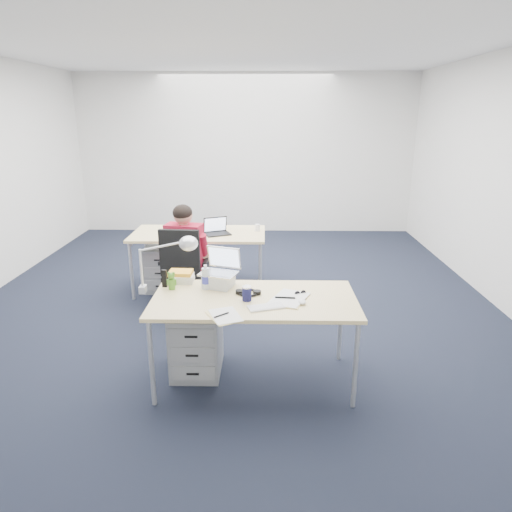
{
  "coord_description": "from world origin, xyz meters",
  "views": [
    {
      "loc": [
        0.35,
        -4.85,
        2.11
      ],
      "look_at": [
        0.27,
        -0.83,
        0.85
      ],
      "focal_mm": 32.0,
      "sensor_mm": 36.0,
      "label": 1
    }
  ],
  "objects_px": {
    "book_stack": "(181,276)",
    "dark_laptop": "(218,226)",
    "seated_person": "(189,258)",
    "drawer_pedestal_far": "(164,267)",
    "drawer_pedestal_near": "(197,341)",
    "cordless_phone": "(164,278)",
    "desk_far": "(199,236)",
    "can_koozie": "(247,293)",
    "headphones": "(248,292)",
    "desk_lamp": "(160,264)",
    "wireless_keyboard": "(266,307)",
    "office_chair": "(186,291)",
    "far_cup": "(257,228)",
    "sunglasses": "(300,293)",
    "water_bottle": "(206,277)",
    "silver_laptop": "(218,269)",
    "desk_near": "(254,303)",
    "bear_figurine": "(172,281)",
    "computer_mouse": "(302,302)"
  },
  "relations": [
    {
      "from": "book_stack",
      "to": "dark_laptop",
      "type": "bearing_deg",
      "value": 84.48
    },
    {
      "from": "seated_person",
      "to": "dark_laptop",
      "type": "xyz_separation_m",
      "value": [
        0.26,
        0.51,
        0.23
      ]
    },
    {
      "from": "drawer_pedestal_far",
      "to": "dark_laptop",
      "type": "relative_size",
      "value": 1.91
    },
    {
      "from": "drawer_pedestal_near",
      "to": "cordless_phone",
      "type": "xyz_separation_m",
      "value": [
        -0.26,
        0.08,
        0.53
      ]
    },
    {
      "from": "desk_far",
      "to": "can_koozie",
      "type": "height_order",
      "value": "can_koozie"
    },
    {
      "from": "headphones",
      "to": "desk_lamp",
      "type": "distance_m",
      "value": 0.74
    },
    {
      "from": "drawer_pedestal_near",
      "to": "wireless_keyboard",
      "type": "relative_size",
      "value": 2.01
    },
    {
      "from": "office_chair",
      "to": "headphones",
      "type": "height_order",
      "value": "office_chair"
    },
    {
      "from": "dark_laptop",
      "to": "headphones",
      "type": "bearing_deg",
      "value": -100.05
    },
    {
      "from": "dark_laptop",
      "to": "far_cup",
      "type": "xyz_separation_m",
      "value": [
        0.47,
        0.18,
        -0.06
      ]
    },
    {
      "from": "dark_laptop",
      "to": "sunglasses",
      "type": "bearing_deg",
      "value": -88.68
    },
    {
      "from": "office_chair",
      "to": "dark_laptop",
      "type": "distance_m",
      "value": 0.92
    },
    {
      "from": "drawer_pedestal_near",
      "to": "water_bottle",
      "type": "distance_m",
      "value": 0.57
    },
    {
      "from": "silver_laptop",
      "to": "headphones",
      "type": "distance_m",
      "value": 0.33
    },
    {
      "from": "drawer_pedestal_far",
      "to": "sunglasses",
      "type": "bearing_deg",
      "value": -52.13
    },
    {
      "from": "seated_person",
      "to": "book_stack",
      "type": "bearing_deg",
      "value": -73.15
    },
    {
      "from": "headphones",
      "to": "book_stack",
      "type": "distance_m",
      "value": 0.64
    },
    {
      "from": "book_stack",
      "to": "cordless_phone",
      "type": "distance_m",
      "value": 0.17
    },
    {
      "from": "wireless_keyboard",
      "to": "cordless_phone",
      "type": "xyz_separation_m",
      "value": [
        -0.85,
        0.41,
        0.07
      ]
    },
    {
      "from": "desk_far",
      "to": "drawer_pedestal_near",
      "type": "xyz_separation_m",
      "value": [
        0.23,
        -1.89,
        -0.41
      ]
    },
    {
      "from": "desk_near",
      "to": "bear_figurine",
      "type": "bearing_deg",
      "value": 165.64
    },
    {
      "from": "drawer_pedestal_near",
      "to": "dark_laptop",
      "type": "relative_size",
      "value": 1.91
    },
    {
      "from": "desk_near",
      "to": "office_chair",
      "type": "bearing_deg",
      "value": 121.35
    },
    {
      "from": "wireless_keyboard",
      "to": "book_stack",
      "type": "relative_size",
      "value": 1.29
    },
    {
      "from": "seated_person",
      "to": "silver_laptop",
      "type": "bearing_deg",
      "value": -58.5
    },
    {
      "from": "office_chair",
      "to": "desk_near",
      "type": "bearing_deg",
      "value": -54.57
    },
    {
      "from": "water_bottle",
      "to": "far_cup",
      "type": "height_order",
      "value": "water_bottle"
    },
    {
      "from": "desk_near",
      "to": "drawer_pedestal_far",
      "type": "height_order",
      "value": "desk_near"
    },
    {
      "from": "drawer_pedestal_near",
      "to": "dark_laptop",
      "type": "distance_m",
      "value": 1.89
    },
    {
      "from": "drawer_pedestal_near",
      "to": "silver_laptop",
      "type": "height_order",
      "value": "silver_laptop"
    },
    {
      "from": "silver_laptop",
      "to": "cordless_phone",
      "type": "xyz_separation_m",
      "value": [
        -0.45,
        -0.02,
        -0.08
      ]
    },
    {
      "from": "computer_mouse",
      "to": "desk_lamp",
      "type": "bearing_deg",
      "value": 166.78
    },
    {
      "from": "silver_laptop",
      "to": "far_cup",
      "type": "height_order",
      "value": "silver_laptop"
    },
    {
      "from": "wireless_keyboard",
      "to": "seated_person",
      "type": "bearing_deg",
      "value": 98.93
    },
    {
      "from": "desk_near",
      "to": "drawer_pedestal_near",
      "type": "bearing_deg",
      "value": 163.9
    },
    {
      "from": "can_koozie",
      "to": "bear_figurine",
      "type": "distance_m",
      "value": 0.66
    },
    {
      "from": "desk_near",
      "to": "wireless_keyboard",
      "type": "relative_size",
      "value": 5.84
    },
    {
      "from": "seated_person",
      "to": "drawer_pedestal_far",
      "type": "relative_size",
      "value": 2.19
    },
    {
      "from": "book_stack",
      "to": "far_cup",
      "type": "height_order",
      "value": "book_stack"
    },
    {
      "from": "silver_laptop",
      "to": "wireless_keyboard",
      "type": "distance_m",
      "value": 0.6
    },
    {
      "from": "seated_person",
      "to": "desk_lamp",
      "type": "bearing_deg",
      "value": -79.24
    },
    {
      "from": "wireless_keyboard",
      "to": "book_stack",
      "type": "bearing_deg",
      "value": 125.18
    },
    {
      "from": "office_chair",
      "to": "sunglasses",
      "type": "distance_m",
      "value": 1.7
    },
    {
      "from": "wireless_keyboard",
      "to": "can_koozie",
      "type": "height_order",
      "value": "can_koozie"
    },
    {
      "from": "cordless_phone",
      "to": "desk_lamp",
      "type": "height_order",
      "value": "desk_lamp"
    },
    {
      "from": "wireless_keyboard",
      "to": "can_koozie",
      "type": "xyz_separation_m",
      "value": [
        -0.15,
        0.14,
        0.05
      ]
    },
    {
      "from": "silver_laptop",
      "to": "sunglasses",
      "type": "height_order",
      "value": "silver_laptop"
    },
    {
      "from": "desk_near",
      "to": "bear_figurine",
      "type": "relative_size",
      "value": 10.61
    },
    {
      "from": "desk_far",
      "to": "water_bottle",
      "type": "bearing_deg",
      "value": -80.12
    },
    {
      "from": "wireless_keyboard",
      "to": "sunglasses",
      "type": "relative_size",
      "value": 2.79
    }
  ]
}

